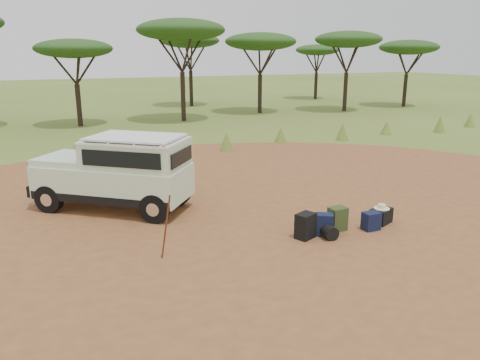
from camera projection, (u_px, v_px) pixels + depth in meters
name	position (u px, v px, depth m)	size (l,w,h in m)	color
ground	(242.00, 225.00, 11.36)	(140.00, 140.00, 0.00)	#526C26
dirt_clearing	(242.00, 225.00, 11.36)	(23.00, 23.00, 0.01)	brown
grass_fringe	(158.00, 146.00, 18.95)	(36.60, 1.60, 0.90)	#526C26
acacia_treeline	(119.00, 38.00, 27.86)	(46.70, 13.20, 6.26)	#2D2019
safari_vehicle	(118.00, 174.00, 12.28)	(4.19, 3.82, 2.01)	silver
walking_staff	(166.00, 228.00, 9.26)	(0.03, 0.03, 1.44)	brown
backpack_black	(305.00, 226.00, 10.49)	(0.43, 0.32, 0.59)	black
backpack_navy	(324.00, 225.00, 10.68)	(0.39, 0.28, 0.51)	#111335
backpack_olive	(337.00, 219.00, 10.96)	(0.41, 0.29, 0.57)	#31421E
duffel_navy	(371.00, 221.00, 11.01)	(0.39, 0.29, 0.43)	#111335
hard_case	(381.00, 216.00, 11.45)	(0.53, 0.38, 0.38)	black
stuff_sack	(329.00, 232.00, 10.49)	(0.32, 0.32, 0.32)	black
safari_hat	(382.00, 207.00, 11.39)	(0.38, 0.38, 0.11)	beige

